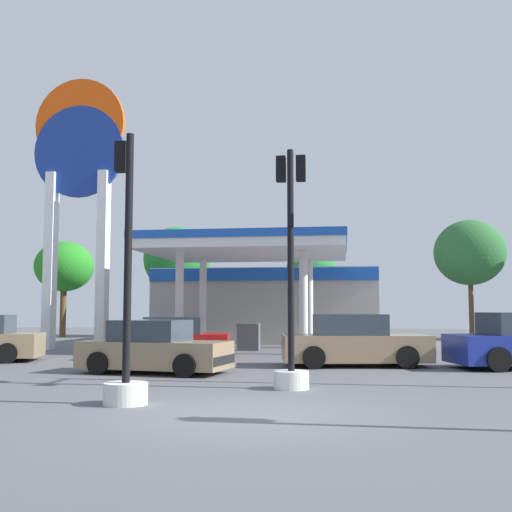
% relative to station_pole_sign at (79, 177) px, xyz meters
% --- Properties ---
extents(ground_plane, '(90.00, 90.00, 0.00)m').
position_rel_station_pole_sign_xyz_m(ground_plane, '(9.63, -14.69, -7.34)').
color(ground_plane, '#56565B').
rests_on(ground_plane, ground).
extents(gas_station, '(11.07, 13.53, 4.58)m').
position_rel_station_pole_sign_xyz_m(gas_station, '(7.26, 6.52, -5.15)').
color(gas_station, '#ADA89E').
rests_on(gas_station, ground).
extents(station_pole_sign, '(3.97, 0.56, 11.61)m').
position_rel_station_pole_sign_xyz_m(station_pole_sign, '(0.00, 0.00, 0.00)').
color(station_pole_sign, white).
rests_on(station_pole_sign, ground).
extents(car_1, '(4.53, 2.47, 1.54)m').
position_rel_station_pole_sign_xyz_m(car_1, '(11.46, -5.91, -6.64)').
color(car_1, black).
rests_on(car_1, ground).
extents(car_3, '(4.12, 2.24, 1.40)m').
position_rel_station_pole_sign_xyz_m(car_3, '(6.16, -8.68, -6.71)').
color(car_3, black).
rests_on(car_3, ground).
extents(car_4, '(4.19, 2.26, 1.43)m').
position_rel_station_pole_sign_xyz_m(car_4, '(5.31, -4.10, -6.69)').
color(car_4, black).
rests_on(car_4, ground).
extents(traffic_signal_0, '(0.75, 0.75, 5.17)m').
position_rel_station_pole_sign_xyz_m(traffic_signal_0, '(10.04, -11.42, -5.67)').
color(traffic_signal_0, silver).
rests_on(traffic_signal_0, ground).
extents(traffic_signal_2, '(0.78, 0.78, 4.90)m').
position_rel_station_pole_sign_xyz_m(traffic_signal_2, '(7.29, -14.00, -6.13)').
color(traffic_signal_2, silver).
rests_on(traffic_signal_2, ground).
extents(tree_0, '(3.53, 3.53, 5.81)m').
position_rel_station_pole_sign_xyz_m(tree_0, '(-5.66, 10.82, -3.08)').
color(tree_0, brown).
rests_on(tree_0, ground).
extents(tree_1, '(4.12, 4.12, 6.79)m').
position_rel_station_pole_sign_xyz_m(tree_1, '(0.96, 12.42, -2.58)').
color(tree_1, brown).
rests_on(tree_1, ground).
extents(tree_2, '(2.93, 2.93, 5.45)m').
position_rel_station_pole_sign_xyz_m(tree_2, '(9.25, 12.20, -3.24)').
color(tree_2, brown).
rests_on(tree_2, ground).
extents(tree_3, '(4.14, 4.14, 6.97)m').
position_rel_station_pole_sign_xyz_m(tree_3, '(18.58, 13.18, -2.32)').
color(tree_3, brown).
rests_on(tree_3, ground).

